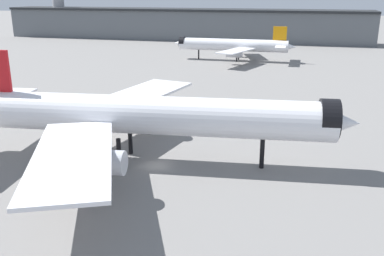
# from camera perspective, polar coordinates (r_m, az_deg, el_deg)

# --- Properties ---
(ground) EXTENTS (900.00, 900.00, 0.00)m
(ground) POSITION_cam_1_polar(r_m,az_deg,el_deg) (69.27, -4.60, -5.01)
(ground) COLOR slate
(airliner_near_gate) EXTENTS (67.34, 61.18, 17.69)m
(airliner_near_gate) POSITION_cam_1_polar(r_m,az_deg,el_deg) (68.85, -7.09, 1.64)
(airliner_near_gate) COLOR white
(airliner_near_gate) RESTS_ON ground
(airliner_far_taxiway) EXTENTS (48.37, 44.30, 13.54)m
(airliner_far_taxiway) POSITION_cam_1_polar(r_m,az_deg,el_deg) (172.69, 5.49, 10.83)
(airliner_far_taxiway) COLOR white
(airliner_far_taxiway) RESTS_ON ground
(terminal_building) EXTENTS (202.38, 22.78, 31.28)m
(terminal_building) POSITION_cam_1_polar(r_m,az_deg,el_deg) (245.86, -1.87, 13.59)
(terminal_building) COLOR slate
(terminal_building) RESTS_ON ground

